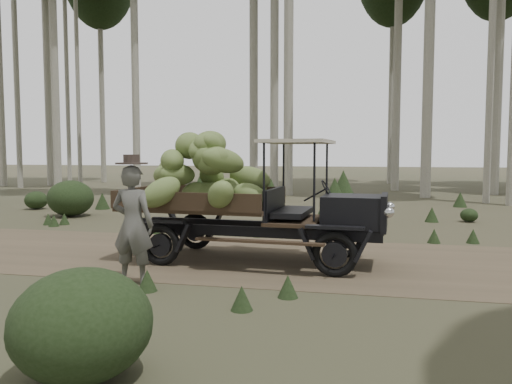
# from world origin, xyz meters

# --- Properties ---
(ground) EXTENTS (120.00, 120.00, 0.00)m
(ground) POSITION_xyz_m (0.00, 0.00, 0.00)
(ground) COLOR #473D2B
(ground) RESTS_ON ground
(dirt_track) EXTENTS (70.00, 4.00, 0.01)m
(dirt_track) POSITION_xyz_m (0.00, 0.00, 0.00)
(dirt_track) COLOR brown
(dirt_track) RESTS_ON ground
(banana_truck) EXTENTS (4.66, 2.40, 2.31)m
(banana_truck) POSITION_xyz_m (1.12, -0.30, 1.32)
(banana_truck) COLOR black
(banana_truck) RESTS_ON ground
(farmer) EXTENTS (0.63, 0.47, 1.85)m
(farmer) POSITION_xyz_m (0.16, -2.07, 0.88)
(farmer) COLOR #54534D
(farmer) RESTS_ON ground
(undergrowth) EXTENTS (23.70, 24.94, 1.39)m
(undergrowth) POSITION_xyz_m (-0.17, -0.46, 0.52)
(undergrowth) COLOR #233319
(undergrowth) RESTS_ON ground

